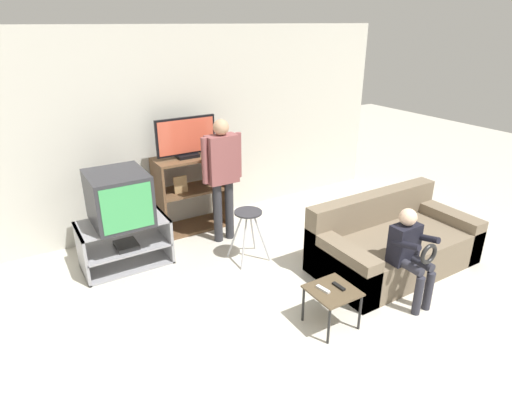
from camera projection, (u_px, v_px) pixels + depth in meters
name	position (u px, v px, depth m)	size (l,w,h in m)	color
wall_back	(182.00, 130.00, 5.65)	(6.40, 0.06, 2.60)	beige
tv_stand	(125.00, 243.00, 4.90)	(0.98, 0.57, 0.55)	#939399
television_main	(119.00, 198.00, 4.69)	(0.61, 0.69, 0.58)	#2D2D33
media_shelf	(190.00, 192.00, 5.69)	(0.90, 0.46, 1.01)	brown
television_flat	(186.00, 138.00, 5.40)	(0.79, 0.20, 0.52)	black
folding_stool	(248.00, 221.00, 4.93)	(0.41, 0.36, 0.62)	#B7B7BC
snack_table	(332.00, 294.00, 3.88)	(0.41, 0.41, 0.39)	brown
remote_control_black	(339.00, 286.00, 3.89)	(0.04, 0.14, 0.02)	black
remote_control_white	(323.00, 289.00, 3.85)	(0.04, 0.14, 0.02)	silver
couch	(392.00, 244.00, 4.89)	(1.87, 0.96, 0.78)	#756651
person_standing_adult	(222.00, 170.00, 5.22)	(0.53, 0.20, 1.57)	#2D2D33
person_seated_child	(410.00, 250.00, 4.15)	(0.33, 0.43, 0.98)	#2D2D38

